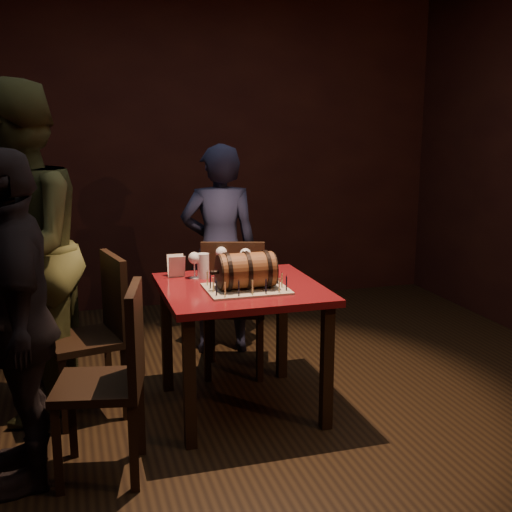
{
  "coord_description": "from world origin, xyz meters",
  "views": [
    {
      "loc": [
        -0.92,
        -3.23,
        1.68
      ],
      "look_at": [
        0.05,
        0.05,
        0.95
      ],
      "focal_mm": 45.0,
      "sensor_mm": 36.0,
      "label": 1
    }
  ],
  "objects_px": {
    "wine_glass_left": "(194,259)",
    "chair_left_front": "(115,371)",
    "pint_of_ale": "(203,266)",
    "person_left_front": "(16,321)",
    "pub_table": "(241,304)",
    "person_left_rear": "(18,253)",
    "chair_back": "(234,301)",
    "person_back": "(220,250)",
    "chair_left_rear": "(99,326)",
    "barrel_cake": "(246,270)",
    "wine_glass_right": "(245,255)",
    "wine_glass_mid": "(221,254)"
  },
  "relations": [
    {
      "from": "wine_glass_left",
      "to": "chair_left_front",
      "type": "xyz_separation_m",
      "value": [
        -0.54,
        -0.77,
        -0.35
      ]
    },
    {
      "from": "pint_of_ale",
      "to": "wine_glass_left",
      "type": "bearing_deg",
      "value": 172.52
    },
    {
      "from": "pint_of_ale",
      "to": "person_left_front",
      "type": "height_order",
      "value": "person_left_front"
    },
    {
      "from": "pub_table",
      "to": "pint_of_ale",
      "type": "bearing_deg",
      "value": 125.34
    },
    {
      "from": "pint_of_ale",
      "to": "person_left_rear",
      "type": "relative_size",
      "value": 0.08
    },
    {
      "from": "chair_back",
      "to": "person_back",
      "type": "xyz_separation_m",
      "value": [
        0.03,
        0.51,
        0.24
      ]
    },
    {
      "from": "pint_of_ale",
      "to": "person_left_rear",
      "type": "distance_m",
      "value": 1.05
    },
    {
      "from": "wine_glass_left",
      "to": "chair_left_front",
      "type": "distance_m",
      "value": 1.0
    },
    {
      "from": "wine_glass_left",
      "to": "pint_of_ale",
      "type": "distance_m",
      "value": 0.07
    },
    {
      "from": "chair_back",
      "to": "chair_left_rear",
      "type": "bearing_deg",
      "value": -161.5
    },
    {
      "from": "wine_glass_left",
      "to": "person_left_rear",
      "type": "height_order",
      "value": "person_left_rear"
    },
    {
      "from": "wine_glass_left",
      "to": "person_back",
      "type": "xyz_separation_m",
      "value": [
        0.33,
        0.74,
        -0.11
      ]
    },
    {
      "from": "pub_table",
      "to": "person_back",
      "type": "xyz_separation_m",
      "value": [
        0.11,
        0.99,
        0.12
      ]
    },
    {
      "from": "barrel_cake",
      "to": "pint_of_ale",
      "type": "distance_m",
      "value": 0.38
    },
    {
      "from": "wine_glass_right",
      "to": "person_back",
      "type": "bearing_deg",
      "value": 89.4
    },
    {
      "from": "pint_of_ale",
      "to": "chair_left_rear",
      "type": "distance_m",
      "value": 0.7
    },
    {
      "from": "wine_glass_right",
      "to": "person_left_front",
      "type": "relative_size",
      "value": 0.1
    },
    {
      "from": "barrel_cake",
      "to": "wine_glass_left",
      "type": "bearing_deg",
      "value": 123.13
    },
    {
      "from": "wine_glass_mid",
      "to": "pub_table",
      "type": "bearing_deg",
      "value": -85.47
    },
    {
      "from": "pub_table",
      "to": "person_left_rear",
      "type": "bearing_deg",
      "value": 165.55
    },
    {
      "from": "person_left_front",
      "to": "pint_of_ale",
      "type": "bearing_deg",
      "value": 119.41
    },
    {
      "from": "person_left_rear",
      "to": "person_left_front",
      "type": "bearing_deg",
      "value": 11.46
    },
    {
      "from": "person_back",
      "to": "wine_glass_left",
      "type": "bearing_deg",
      "value": 73.93
    },
    {
      "from": "wine_glass_left",
      "to": "person_back",
      "type": "bearing_deg",
      "value": 66.02
    },
    {
      "from": "wine_glass_right",
      "to": "pub_table",
      "type": "bearing_deg",
      "value": -110.75
    },
    {
      "from": "wine_glass_right",
      "to": "person_left_front",
      "type": "bearing_deg",
      "value": -150.86
    },
    {
      "from": "person_left_rear",
      "to": "person_left_front",
      "type": "height_order",
      "value": "person_left_rear"
    },
    {
      "from": "wine_glass_left",
      "to": "pint_of_ale",
      "type": "xyz_separation_m",
      "value": [
        0.05,
        -0.01,
        -0.05
      ]
    },
    {
      "from": "chair_left_rear",
      "to": "chair_left_front",
      "type": "xyz_separation_m",
      "value": [
        0.04,
        -0.71,
        0.0
      ]
    },
    {
      "from": "pub_table",
      "to": "person_back",
      "type": "bearing_deg",
      "value": 83.69
    },
    {
      "from": "wine_glass_left",
      "to": "person_left_rear",
      "type": "bearing_deg",
      "value": 176.2
    },
    {
      "from": "wine_glass_right",
      "to": "person_left_rear",
      "type": "distance_m",
      "value": 1.31
    },
    {
      "from": "wine_glass_right",
      "to": "pint_of_ale",
      "type": "distance_m",
      "value": 0.28
    },
    {
      "from": "chair_left_front",
      "to": "person_left_front",
      "type": "height_order",
      "value": "person_left_front"
    },
    {
      "from": "chair_left_rear",
      "to": "person_left_rear",
      "type": "distance_m",
      "value": 0.61
    },
    {
      "from": "pint_of_ale",
      "to": "person_back",
      "type": "relative_size",
      "value": 0.1
    },
    {
      "from": "person_back",
      "to": "chair_left_rear",
      "type": "bearing_deg",
      "value": 49.36
    },
    {
      "from": "barrel_cake",
      "to": "wine_glass_mid",
      "type": "relative_size",
      "value": 2.28
    },
    {
      "from": "pub_table",
      "to": "pint_of_ale",
      "type": "distance_m",
      "value": 0.34
    },
    {
      "from": "chair_back",
      "to": "wine_glass_mid",
      "type": "bearing_deg",
      "value": -131.49
    },
    {
      "from": "barrel_cake",
      "to": "person_left_front",
      "type": "relative_size",
      "value": 0.23
    },
    {
      "from": "wine_glass_mid",
      "to": "chair_left_rear",
      "type": "bearing_deg",
      "value": -167.57
    },
    {
      "from": "chair_left_front",
      "to": "person_left_rear",
      "type": "xyz_separation_m",
      "value": [
        -0.45,
        0.83,
        0.43
      ]
    },
    {
      "from": "wine_glass_right",
      "to": "chair_left_front",
      "type": "relative_size",
      "value": 0.17
    },
    {
      "from": "pint_of_ale",
      "to": "chair_left_front",
      "type": "relative_size",
      "value": 0.16
    },
    {
      "from": "wine_glass_left",
      "to": "person_left_rear",
      "type": "relative_size",
      "value": 0.08
    },
    {
      "from": "pub_table",
      "to": "chair_back",
      "type": "xyz_separation_m",
      "value": [
        0.08,
        0.48,
        -0.12
      ]
    },
    {
      "from": "barrel_cake",
      "to": "chair_back",
      "type": "relative_size",
      "value": 0.39
    },
    {
      "from": "barrel_cake",
      "to": "person_back",
      "type": "height_order",
      "value": "person_back"
    },
    {
      "from": "person_back",
      "to": "wine_glass_mid",
      "type": "bearing_deg",
      "value": 85.57
    }
  ]
}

